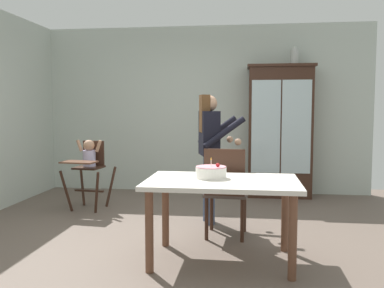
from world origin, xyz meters
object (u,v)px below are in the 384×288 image
object	(u,v)px
adult_person	(210,142)
birthday_cake	(211,172)
dining_chair_far_side	(225,187)
ceramic_vase	(295,57)
dining_table	(222,191)
high_chair_with_toddler	(89,161)
china_cabinet	(280,131)

from	to	relation	value
adult_person	birthday_cake	bearing A→B (deg)	170.10
birthday_cake	dining_chair_far_side	world-z (taller)	dining_chair_far_side
ceramic_vase	dining_table	size ratio (longest dim) A/B	0.20
high_chair_with_toddler	birthday_cake	size ratio (longest dim) A/B	3.39
ceramic_vase	birthday_cake	size ratio (longest dim) A/B	0.96
high_chair_with_toddler	dining_chair_far_side	distance (m)	2.18
ceramic_vase	dining_chair_far_side	size ratio (longest dim) A/B	0.28
adult_person	ceramic_vase	bearing A→B (deg)	-50.37
high_chair_with_toddler	dining_chair_far_side	world-z (taller)	dining_chair_far_side
high_chair_with_toddler	dining_table	world-z (taller)	high_chair_with_toddler
china_cabinet	birthday_cake	size ratio (longest dim) A/B	7.26
high_chair_with_toddler	dining_chair_far_side	size ratio (longest dim) A/B	0.99
birthday_cake	ceramic_vase	bearing A→B (deg)	69.83
china_cabinet	birthday_cake	bearing A→B (deg)	-106.50
birthday_cake	dining_chair_far_side	distance (m)	0.63
adult_person	dining_chair_far_side	world-z (taller)	adult_person
china_cabinet	adult_person	world-z (taller)	china_cabinet
dining_table	birthday_cake	distance (m)	0.20
dining_chair_far_side	high_chair_with_toddler	bearing A→B (deg)	-25.67
china_cabinet	dining_chair_far_side	distance (m)	2.40
china_cabinet	birthday_cake	distance (m)	2.94
dining_chair_far_side	adult_person	bearing A→B (deg)	-66.47
ceramic_vase	high_chair_with_toddler	world-z (taller)	ceramic_vase
ceramic_vase	high_chair_with_toddler	size ratio (longest dim) A/B	0.28
birthday_cake	dining_chair_far_side	size ratio (longest dim) A/B	0.29
china_cabinet	dining_table	xyz separation A→B (m)	(-0.73, -2.88, -0.39)
china_cabinet	dining_chair_far_side	bearing A→B (deg)	-108.09
dining_table	adult_person	bearing A→B (deg)	99.97
ceramic_vase	birthday_cake	xyz separation A→B (m)	(-1.03, -2.81, -1.36)
china_cabinet	ceramic_vase	size ratio (longest dim) A/B	7.53
dining_table	dining_chair_far_side	size ratio (longest dim) A/B	1.41
high_chair_with_toddler	dining_table	size ratio (longest dim) A/B	0.70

